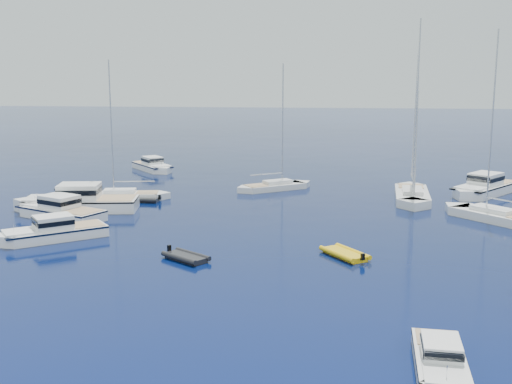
# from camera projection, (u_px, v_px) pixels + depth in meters

# --- Properties ---
(ground) EXTENTS (400.00, 400.00, 0.00)m
(ground) POSITION_uv_depth(u_px,v_px,m) (208.00, 308.00, 35.79)
(ground) COLOR #081752
(ground) RESTS_ON ground
(motor_cruiser_near) EXTENTS (2.74, 7.37, 1.90)m
(motor_cruiser_near) POSITION_uv_depth(u_px,v_px,m) (440.00, 372.00, 28.20)
(motor_cruiser_near) COLOR white
(motor_cruiser_near) RESTS_ON ground
(motor_cruiser_left) EXTENTS (9.17, 8.00, 2.46)m
(motor_cruiser_left) POSITION_uv_depth(u_px,v_px,m) (52.00, 240.00, 50.43)
(motor_cruiser_left) COLOR white
(motor_cruiser_left) RESTS_ON ground
(motor_cruiser_centre) EXTENTS (12.96, 5.67, 3.29)m
(motor_cruiser_centre) POSITION_uv_depth(u_px,v_px,m) (78.00, 210.00, 60.97)
(motor_cruiser_centre) COLOR silver
(motor_cruiser_centre) RESTS_ON ground
(motor_cruiser_far_l) EXTENTS (10.63, 7.27, 2.70)m
(motor_cruiser_far_l) POSITION_uv_depth(u_px,v_px,m) (59.00, 218.00, 57.92)
(motor_cruiser_far_l) COLOR white
(motor_cruiser_far_l) RESTS_ON ground
(motor_cruiser_distant) EXTENTS (9.79, 11.06, 2.98)m
(motor_cruiser_distant) POSITION_uv_depth(u_px,v_px,m) (484.00, 194.00, 68.83)
(motor_cruiser_distant) COLOR white
(motor_cruiser_distant) RESTS_ON ground
(motor_cruiser_horizon) EXTENTS (7.86, 8.75, 2.37)m
(motor_cruiser_horizon) POSITION_uv_depth(u_px,v_px,m) (153.00, 170.00, 85.46)
(motor_cruiser_horizon) COLOR white
(motor_cruiser_horizon) RESTS_ON ground
(sailboat_mid_r) EXTENTS (10.13, 10.80, 17.30)m
(sailboat_mid_r) POSITION_uv_depth(u_px,v_px,m) (497.00, 221.00, 56.63)
(sailboat_mid_r) COLOR white
(sailboat_mid_r) RESTS_ON ground
(sailboat_mid_l) EXTENTS (10.34, 4.22, 14.78)m
(sailboat_mid_l) POSITION_uv_depth(u_px,v_px,m) (124.00, 199.00, 66.36)
(sailboat_mid_l) COLOR white
(sailboat_mid_l) RESTS_ON ground
(sailboat_centre) EXTENTS (9.55, 7.68, 14.45)m
(sailboat_centre) POSITION_uv_depth(u_px,v_px,m) (275.00, 190.00, 71.66)
(sailboat_centre) COLOR silver
(sailboat_centre) RESTS_ON ground
(sailboat_sails_r) EXTENTS (4.40, 13.03, 18.81)m
(sailboat_sails_r) POSITION_uv_depth(u_px,v_px,m) (412.00, 199.00, 66.19)
(sailboat_sails_r) COLOR silver
(sailboat_sails_r) RESTS_ON ground
(tender_yellow) EXTENTS (4.14, 4.58, 0.95)m
(tender_yellow) POSITION_uv_depth(u_px,v_px,m) (345.00, 257.00, 45.78)
(tender_yellow) COLOR #E4B30D
(tender_yellow) RESTS_ON ground
(tender_grey_near) EXTENTS (4.12, 3.79, 0.95)m
(tender_grey_near) POSITION_uv_depth(u_px,v_px,m) (186.00, 260.00, 44.97)
(tender_grey_near) COLOR black
(tender_grey_near) RESTS_ON ground
(tender_grey_far) EXTENTS (4.01, 2.34, 0.95)m
(tender_grey_far) POSITION_uv_depth(u_px,v_px,m) (141.00, 201.00, 65.16)
(tender_grey_far) COLOR black
(tender_grey_far) RESTS_ON ground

